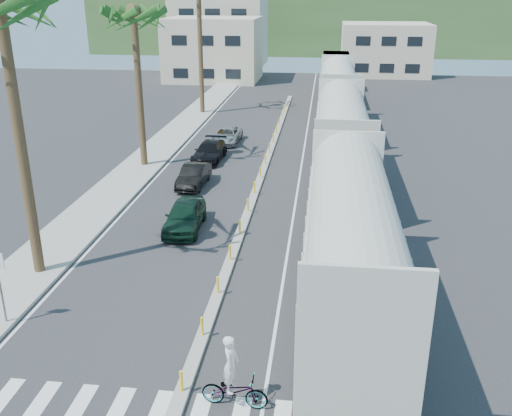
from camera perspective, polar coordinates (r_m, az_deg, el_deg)
The scene contains 14 objects.
ground at distance 19.09m, azimuth -6.66°, elevation -16.16°, with size 140.00×140.00×0.00m, color #28282B.
sidewalk at distance 43.15m, azimuth -10.14°, elevation 5.40°, with size 3.00×90.00×0.15m, color gray.
rails at distance 44.24m, azimuth 8.09°, elevation 5.85°, with size 1.56×100.00×0.06m.
median at distance 36.72m, azimuth 0.42°, elevation 2.98°, with size 0.45×60.00×0.85m.
lane_markings at distance 41.79m, azimuth -1.74°, elevation 5.11°, with size 9.42×90.00×0.01m.
freight_train at distance 39.41m, azimuth 8.38°, elevation 8.27°, with size 3.00×60.94×5.85m.
palm_trees at distance 39.30m, azimuth -11.61°, elevation 19.68°, with size 3.50×37.20×13.75m.
buildings at distance 87.28m, azimuth 0.07°, elevation 16.41°, with size 38.00×27.00×10.00m.
hillside at distance 114.91m, azimuth 5.19°, elevation 18.28°, with size 80.00×20.00×12.00m, color #385628.
car_lead at distance 29.14m, azimuth -7.15°, elevation -0.76°, with size 1.91×4.41×1.48m, color black.
car_second at distance 35.61m, azimuth -6.24°, elevation 3.23°, with size 1.54×4.06×1.32m, color black.
car_third at distance 40.87m, azimuth -4.69°, elevation 5.65°, with size 2.08×4.69×1.34m, color black.
car_rear at distance 45.66m, azimuth -2.95°, elevation 7.25°, with size 2.15×4.40×1.20m, color #A4A7A9.
cyclist at distance 17.36m, azimuth -2.24°, elevation -17.19°, with size 1.00×2.09×2.37m.
Camera 1 is at (3.92, -14.71, 11.52)m, focal length 40.00 mm.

